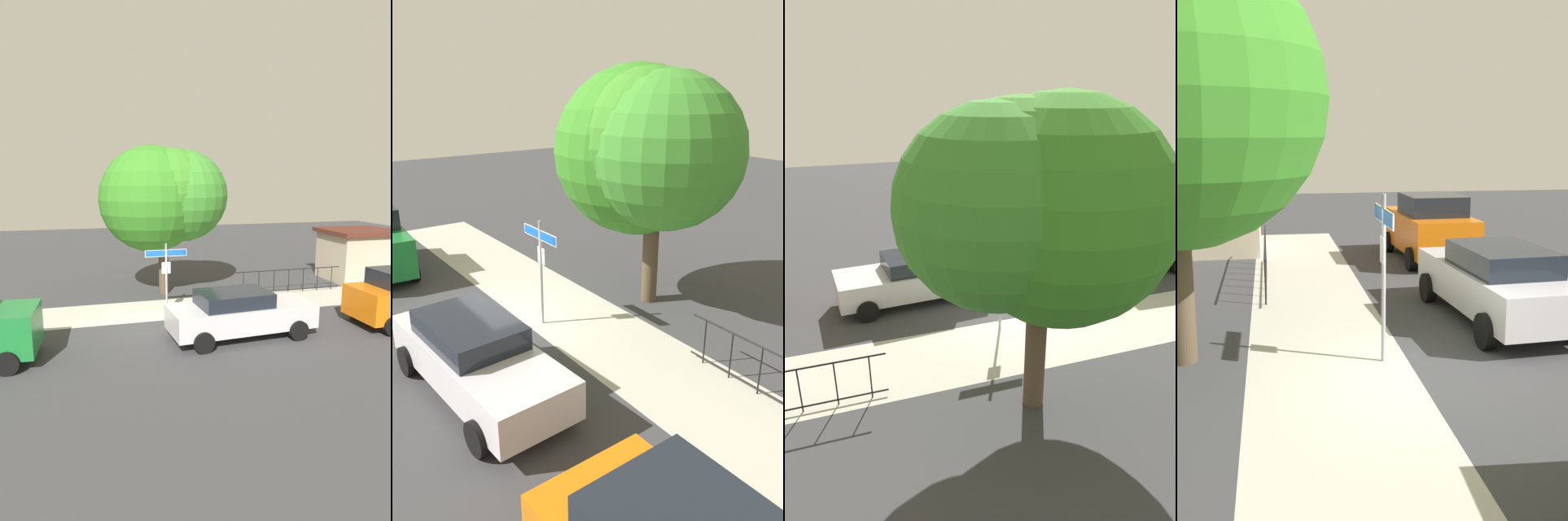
{
  "view_description": "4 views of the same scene",
  "coord_description": "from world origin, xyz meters",
  "views": [
    {
      "loc": [
        -2.27,
        -14.33,
        5.03
      ],
      "look_at": [
        1.65,
        0.25,
        2.09
      ],
      "focal_mm": 29.11,
      "sensor_mm": 36.0,
      "label": 1
    },
    {
      "loc": [
        10.83,
        -5.46,
        5.94
      ],
      "look_at": [
        1.5,
        1.19,
        1.82
      ],
      "focal_mm": 34.63,
      "sensor_mm": 36.0,
      "label": 2
    },
    {
      "loc": [
        4.86,
        10.89,
        6.46
      ],
      "look_at": [
        1.31,
        0.76,
        2.28
      ],
      "focal_mm": 31.42,
      "sensor_mm": 36.0,
      "label": 3
    },
    {
      "loc": [
        -8.89,
        2.17,
        3.65
      ],
      "look_at": [
        0.76,
        0.55,
        1.65
      ],
      "focal_mm": 42.85,
      "sensor_mm": 36.0,
      "label": 4
    }
  ],
  "objects": [
    {
      "name": "ground_plane",
      "position": [
        0.0,
        0.0,
        0.0
      ],
      "size": [
        60.0,
        60.0,
        0.0
      ],
      "primitive_type": "plane",
      "color": "#38383A"
    },
    {
      "name": "sidewalk_strip",
      "position": [
        2.0,
        1.3,
        0.0
      ],
      "size": [
        24.0,
        2.6,
        0.0
      ],
      "primitive_type": "cube",
      "color": "#B0AD9D",
      "rests_on": "ground_plane"
    },
    {
      "name": "shade_tree",
      "position": [
        1.12,
        3.31,
        4.29
      ],
      "size": [
        5.42,
        4.44,
        6.4
      ],
      "color": "#4C3E2C",
      "rests_on": "ground_plane"
    },
    {
      "name": "car_silver",
      "position": [
        2.47,
        -2.21,
        0.8
      ],
      "size": [
        4.77,
        2.18,
        1.53
      ],
      "rotation": [
        0.0,
        0.0,
        0.07
      ],
      "color": "silver",
      "rests_on": "ground_plane"
    },
    {
      "name": "street_sign",
      "position": [
        0.6,
        0.4,
        1.91
      ],
      "size": [
        1.52,
        0.07,
        2.74
      ],
      "color": "#9EA0A5",
      "rests_on": "ground_plane"
    }
  ]
}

